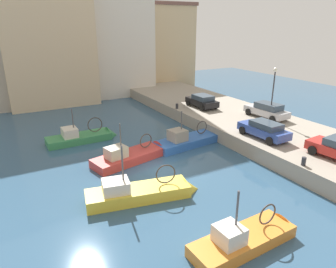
{
  "coord_description": "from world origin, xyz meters",
  "views": [
    {
      "loc": [
        -8.9,
        -17.54,
        9.75
      ],
      "look_at": [
        2.62,
        3.39,
        1.2
      ],
      "focal_mm": 33.01,
      "sensor_mm": 36.0,
      "label": 1
    }
  ],
  "objects_px": {
    "parked_car_silver": "(267,110)",
    "parked_car_black": "(202,101)",
    "fishing_boat_green": "(84,139)",
    "fishing_boat_yellow": "(143,196)",
    "fishing_boat_orange": "(248,242)",
    "fishing_boat_blue": "(190,143)",
    "mooring_bollard_mid": "(177,106)",
    "fishing_boat_red": "(134,158)",
    "quay_streetlamp": "(274,85)",
    "parked_car_blue": "(264,129)",
    "mooring_bollard_south": "(304,161)"
  },
  "relations": [
    {
      "from": "parked_car_silver",
      "to": "quay_streetlamp",
      "type": "distance_m",
      "value": 2.63
    },
    {
      "from": "fishing_boat_yellow",
      "to": "parked_car_black",
      "type": "relative_size",
      "value": 1.81
    },
    {
      "from": "parked_car_silver",
      "to": "fishing_boat_red",
      "type": "bearing_deg",
      "value": -178.08
    },
    {
      "from": "fishing_boat_red",
      "to": "fishing_boat_orange",
      "type": "height_order",
      "value": "fishing_boat_red"
    },
    {
      "from": "parked_car_silver",
      "to": "parked_car_black",
      "type": "distance_m",
      "value": 7.01
    },
    {
      "from": "fishing_boat_green",
      "to": "parked_car_black",
      "type": "bearing_deg",
      "value": 3.64
    },
    {
      "from": "fishing_boat_green",
      "to": "mooring_bollard_mid",
      "type": "distance_m",
      "value": 10.68
    },
    {
      "from": "fishing_boat_red",
      "to": "fishing_boat_green",
      "type": "bearing_deg",
      "value": 111.22
    },
    {
      "from": "parked_car_blue",
      "to": "fishing_boat_green",
      "type": "bearing_deg",
      "value": 141.88
    },
    {
      "from": "parked_car_black",
      "to": "parked_car_blue",
      "type": "distance_m",
      "value": 10.3
    },
    {
      "from": "parked_car_black",
      "to": "quay_streetlamp",
      "type": "height_order",
      "value": "quay_streetlamp"
    },
    {
      "from": "parked_car_black",
      "to": "parked_car_blue",
      "type": "xyz_separation_m",
      "value": [
        -1.18,
        -10.23,
        -0.01
      ]
    },
    {
      "from": "fishing_boat_green",
      "to": "quay_streetlamp",
      "type": "relative_size",
      "value": 1.29
    },
    {
      "from": "fishing_boat_red",
      "to": "quay_streetlamp",
      "type": "distance_m",
      "value": 14.51
    },
    {
      "from": "parked_car_blue",
      "to": "quay_streetlamp",
      "type": "bearing_deg",
      "value": 38.51
    },
    {
      "from": "fishing_boat_red",
      "to": "parked_car_black",
      "type": "xyz_separation_m",
      "value": [
        10.88,
        6.7,
        1.8
      ]
    },
    {
      "from": "fishing_boat_green",
      "to": "fishing_boat_orange",
      "type": "height_order",
      "value": "fishing_boat_orange"
    },
    {
      "from": "fishing_boat_red",
      "to": "parked_car_blue",
      "type": "bearing_deg",
      "value": -20.01
    },
    {
      "from": "parked_car_blue",
      "to": "parked_car_silver",
      "type": "bearing_deg",
      "value": 42.27
    },
    {
      "from": "fishing_boat_yellow",
      "to": "mooring_bollard_mid",
      "type": "bearing_deg",
      "value": 52.55
    },
    {
      "from": "parked_car_silver",
      "to": "mooring_bollard_mid",
      "type": "height_order",
      "value": "parked_car_silver"
    },
    {
      "from": "fishing_boat_orange",
      "to": "parked_car_blue",
      "type": "height_order",
      "value": "fishing_boat_orange"
    },
    {
      "from": "parked_car_blue",
      "to": "fishing_boat_yellow",
      "type": "bearing_deg",
      "value": -170.8
    },
    {
      "from": "mooring_bollard_mid",
      "to": "fishing_boat_green",
      "type": "bearing_deg",
      "value": -171.21
    },
    {
      "from": "fishing_boat_blue",
      "to": "parked_car_blue",
      "type": "relative_size",
      "value": 1.61
    },
    {
      "from": "quay_streetlamp",
      "to": "parked_car_blue",
      "type": "bearing_deg",
      "value": -141.49
    },
    {
      "from": "fishing_boat_orange",
      "to": "mooring_bollard_mid",
      "type": "height_order",
      "value": "fishing_boat_orange"
    },
    {
      "from": "parked_car_blue",
      "to": "mooring_bollard_mid",
      "type": "distance_m",
      "value": 11.13
    },
    {
      "from": "fishing_boat_yellow",
      "to": "fishing_boat_blue",
      "type": "distance_m",
      "value": 9.33
    },
    {
      "from": "mooring_bollard_mid",
      "to": "parked_car_silver",
      "type": "bearing_deg",
      "value": -49.89
    },
    {
      "from": "fishing_boat_red",
      "to": "fishing_boat_blue",
      "type": "relative_size",
      "value": 0.98
    },
    {
      "from": "fishing_boat_yellow",
      "to": "mooring_bollard_mid",
      "type": "relative_size",
      "value": 12.76
    },
    {
      "from": "fishing_boat_orange",
      "to": "fishing_boat_blue",
      "type": "relative_size",
      "value": 0.9
    },
    {
      "from": "parked_car_silver",
      "to": "parked_car_blue",
      "type": "xyz_separation_m",
      "value": [
        -4.4,
        -4.0,
        -0.03
      ]
    },
    {
      "from": "fishing_boat_yellow",
      "to": "parked_car_silver",
      "type": "height_order",
      "value": "fishing_boat_yellow"
    },
    {
      "from": "fishing_boat_red",
      "to": "quay_streetlamp",
      "type": "height_order",
      "value": "quay_streetlamp"
    },
    {
      "from": "fishing_boat_blue",
      "to": "parked_car_silver",
      "type": "xyz_separation_m",
      "value": [
        8.6,
        -0.15,
        1.82
      ]
    },
    {
      "from": "fishing_boat_blue",
      "to": "parked_car_silver",
      "type": "height_order",
      "value": "fishing_boat_blue"
    },
    {
      "from": "fishing_boat_blue",
      "to": "parked_car_black",
      "type": "relative_size",
      "value": 1.77
    },
    {
      "from": "fishing_boat_red",
      "to": "parked_car_black",
      "type": "relative_size",
      "value": 1.73
    },
    {
      "from": "parked_car_black",
      "to": "mooring_bollard_mid",
      "type": "bearing_deg",
      "value": 163.73
    },
    {
      "from": "fishing_boat_green",
      "to": "fishing_boat_yellow",
      "type": "xyz_separation_m",
      "value": [
        0.62,
        -11.23,
        0.0
      ]
    },
    {
      "from": "fishing_boat_orange",
      "to": "fishing_boat_yellow",
      "type": "bearing_deg",
      "value": 113.67
    },
    {
      "from": "fishing_boat_orange",
      "to": "mooring_bollard_south",
      "type": "xyz_separation_m",
      "value": [
        7.19,
        2.91,
        1.37
      ]
    },
    {
      "from": "parked_car_silver",
      "to": "mooring_bollard_mid",
      "type": "xyz_separation_m",
      "value": [
        -5.91,
        7.01,
        -0.46
      ]
    },
    {
      "from": "parked_car_silver",
      "to": "fishing_boat_orange",
      "type": "bearing_deg",
      "value": -137.76
    },
    {
      "from": "mooring_bollard_mid",
      "to": "fishing_boat_blue",
      "type": "bearing_deg",
      "value": -111.4
    },
    {
      "from": "fishing_boat_orange",
      "to": "mooring_bollard_mid",
      "type": "xyz_separation_m",
      "value": [
        7.19,
        18.91,
        1.37
      ]
    },
    {
      "from": "mooring_bollard_south",
      "to": "fishing_boat_green",
      "type": "bearing_deg",
      "value": 126.05
    },
    {
      "from": "fishing_boat_green",
      "to": "fishing_boat_red",
      "type": "distance_m",
      "value": 6.29
    }
  ]
}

